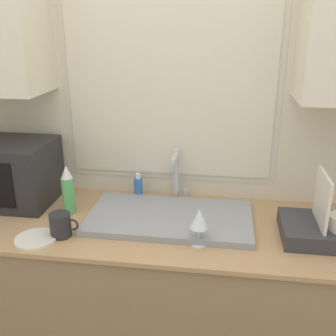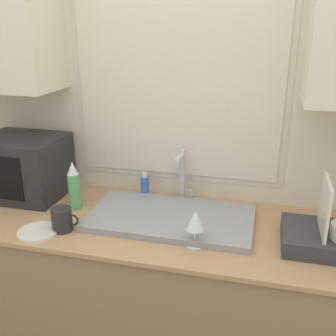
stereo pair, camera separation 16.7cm
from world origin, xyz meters
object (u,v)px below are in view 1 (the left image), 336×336
object	(u,v)px
mug_near_sink	(61,225)
wine_glass	(199,219)
dish_rack	(321,227)
soap_bottle	(138,187)
faucet	(177,172)
spray_bottle	(68,190)
microwave	(11,172)

from	to	relation	value
mug_near_sink	wine_glass	bearing A→B (deg)	1.56
dish_rack	mug_near_sink	distance (m)	1.10
soap_bottle	mug_near_sink	world-z (taller)	soap_bottle
faucet	dish_rack	world-z (taller)	dish_rack
faucet	spray_bottle	bearing A→B (deg)	-157.46
microwave	wine_glass	xyz separation A→B (m)	(0.96, -0.29, -0.04)
faucet	dish_rack	xyz separation A→B (m)	(0.65, -0.28, -0.10)
dish_rack	spray_bottle	distance (m)	1.14
spray_bottle	mug_near_sink	size ratio (longest dim) A/B	1.92
soap_bottle	mug_near_sink	distance (m)	0.49
mug_near_sink	dish_rack	bearing A→B (deg)	7.09
mug_near_sink	wine_glass	xyz separation A→B (m)	(0.59, 0.02, 0.06)
microwave	mug_near_sink	bearing A→B (deg)	-38.81
faucet	soap_bottle	world-z (taller)	faucet
microwave	faucet	bearing A→B (deg)	8.03
faucet	microwave	distance (m)	0.83
faucet	dish_rack	size ratio (longest dim) A/B	0.89
dish_rack	wine_glass	distance (m)	0.52
wine_glass	mug_near_sink	bearing A→B (deg)	-178.44
soap_bottle	wine_glass	xyz separation A→B (m)	(0.34, -0.41, 0.05)
microwave	mug_near_sink	xyz separation A→B (m)	(0.38, -0.30, -0.10)
faucet	spray_bottle	world-z (taller)	faucet
mug_near_sink	wine_glass	world-z (taller)	wine_glass
microwave	spray_bottle	world-z (taller)	microwave
soap_bottle	mug_near_sink	xyz separation A→B (m)	(-0.24, -0.43, -0.01)
spray_bottle	mug_near_sink	world-z (taller)	spray_bottle
spray_bottle	soap_bottle	size ratio (longest dim) A/B	1.76
microwave	spray_bottle	size ratio (longest dim) A/B	1.71
faucet	mug_near_sink	distance (m)	0.62
faucet	soap_bottle	xyz separation A→B (m)	(-0.20, 0.01, -0.10)
faucet	wine_glass	bearing A→B (deg)	-70.55
dish_rack	soap_bottle	bearing A→B (deg)	161.08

